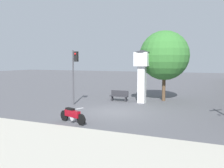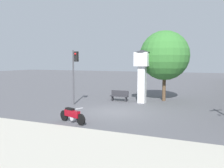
{
  "view_description": "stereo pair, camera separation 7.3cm",
  "coord_description": "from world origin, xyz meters",
  "px_view_note": "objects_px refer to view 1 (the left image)",
  "views": [
    {
      "loc": [
        6.58,
        -15.57,
        3.54
      ],
      "look_at": [
        -0.41,
        0.56,
        1.87
      ],
      "focal_mm": 40.0,
      "sensor_mm": 36.0,
      "label": 1
    },
    {
      "loc": [
        6.64,
        -15.54,
        3.54
      ],
      "look_at": [
        -0.41,
        0.56,
        1.87
      ],
      "focal_mm": 40.0,
      "sensor_mm": 36.0,
      "label": 2
    }
  ],
  "objects_px": {
    "clock_tower": "(142,68)",
    "street_tree": "(164,55)",
    "traffic_light": "(75,68)",
    "motorcycle": "(72,115)",
    "bench": "(119,95)"
  },
  "relations": [
    {
      "from": "traffic_light",
      "to": "bench",
      "type": "relative_size",
      "value": 2.71
    },
    {
      "from": "clock_tower",
      "to": "traffic_light",
      "type": "xyz_separation_m",
      "value": [
        -4.63,
        -3.0,
        0.04
      ]
    },
    {
      "from": "clock_tower",
      "to": "street_tree",
      "type": "bearing_deg",
      "value": 51.55
    },
    {
      "from": "street_tree",
      "to": "bench",
      "type": "distance_m",
      "value": 5.24
    },
    {
      "from": "clock_tower",
      "to": "traffic_light",
      "type": "distance_m",
      "value": 5.52
    },
    {
      "from": "motorcycle",
      "to": "traffic_light",
      "type": "xyz_separation_m",
      "value": [
        -2.97,
        5.07,
        2.53
      ]
    },
    {
      "from": "bench",
      "to": "motorcycle",
      "type": "bearing_deg",
      "value": -87.22
    },
    {
      "from": "clock_tower",
      "to": "traffic_light",
      "type": "bearing_deg",
      "value": -147.05
    },
    {
      "from": "traffic_light",
      "to": "street_tree",
      "type": "relative_size",
      "value": 0.71
    },
    {
      "from": "clock_tower",
      "to": "street_tree",
      "type": "relative_size",
      "value": 0.72
    },
    {
      "from": "clock_tower",
      "to": "bench",
      "type": "height_order",
      "value": "clock_tower"
    },
    {
      "from": "motorcycle",
      "to": "bench",
      "type": "distance_m",
      "value": 8.16
    },
    {
      "from": "motorcycle",
      "to": "clock_tower",
      "type": "distance_m",
      "value": 8.61
    },
    {
      "from": "motorcycle",
      "to": "bench",
      "type": "bearing_deg",
      "value": 111.81
    },
    {
      "from": "traffic_light",
      "to": "street_tree",
      "type": "xyz_separation_m",
      "value": [
        6.08,
        4.83,
        0.98
      ]
    }
  ]
}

